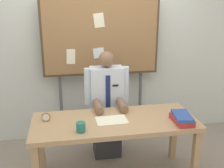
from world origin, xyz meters
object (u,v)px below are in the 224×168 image
desk (115,127)px  book_stack (182,118)px  open_notebook (112,120)px  person (107,109)px  desk_clock (46,117)px  bulletin_board (101,39)px  coffee_mug (81,127)px

desk → book_stack: 0.71m
desk → open_notebook: 0.10m
person → desk_clock: person is taller
bulletin_board → open_notebook: bearing=-92.2°
desk_clock → desk: bearing=-7.9°
person → bulletin_board: (-0.00, 0.44, 0.82)m
person → open_notebook: 0.57m
desk_clock → book_stack: bearing=-11.4°
person → book_stack: person is taller
desk_clock → coffee_mug: coffee_mug is taller
person → book_stack: bearing=-46.8°
person → coffee_mug: person is taller
desk → person: bearing=90.0°
bulletin_board → open_notebook: size_ratio=6.09×
coffee_mug → bulletin_board: bearing=72.5°
bulletin_board → desk_clock: size_ratio=21.96×
book_stack → coffee_mug: size_ratio=3.32×
person → desk: bearing=-90.0°
desk_clock → coffee_mug: bearing=-41.5°
bulletin_board → open_notebook: 1.23m
book_stack → bulletin_board: bearing=120.2°
book_stack → coffee_mug: (-1.05, -0.02, 0.00)m
desk → coffee_mug: 0.45m
person → book_stack: 1.00m
desk → open_notebook: (-0.04, -0.02, 0.10)m
desk → bulletin_board: size_ratio=0.88×
desk → desk_clock: 0.74m
person → bulletin_board: bulletin_board is taller
desk → desk_clock: (-0.72, 0.10, 0.13)m
open_notebook → coffee_mug: bearing=-151.0°
desk → open_notebook: open_notebook is taller
desk → book_stack: (0.68, -0.18, 0.14)m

